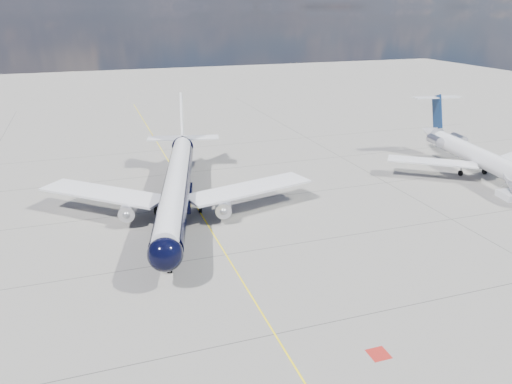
{
  "coord_description": "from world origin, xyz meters",
  "views": [
    {
      "loc": [
        -12.75,
        -37.32,
        25.55
      ],
      "look_at": [
        6.04,
        17.45,
        4.0
      ],
      "focal_mm": 35.0,
      "sensor_mm": 36.0,
      "label": 1
    }
  ],
  "objects": [
    {
      "name": "red_marking",
      "position": [
        6.8,
        -10.0,
        0.0
      ],
      "size": [
        1.6,
        1.6,
        0.01
      ],
      "primitive_type": "cube",
      "color": "maroon",
      "rests_on": "ground"
    },
    {
      "name": "main_airliner",
      "position": [
        -2.69,
        23.74,
        3.97
      ],
      "size": [
        35.38,
        43.74,
        12.8
      ],
      "rotation": [
        0.0,
        0.0,
        -0.24
      ],
      "color": "black",
      "rests_on": "ground"
    },
    {
      "name": "boarding_stair",
      "position": [
        42.76,
        13.46,
        0.65
      ],
      "size": [
        3.01,
        3.53,
        3.49
      ],
      "rotation": [
        0.0,
        0.0,
        -0.16
      ],
      "color": "silver",
      "rests_on": "ground"
    },
    {
      "name": "regional_jet",
      "position": [
        45.41,
        24.83,
        3.48
      ],
      "size": [
        28.04,
        32.49,
        11.02
      ],
      "rotation": [
        0.0,
        0.0,
        -0.15
      ],
      "color": "silver",
      "rests_on": "ground"
    },
    {
      "name": "taxiway_centerline",
      "position": [
        0.0,
        25.0,
        0.0
      ],
      "size": [
        0.16,
        160.0,
        0.01
      ],
      "primitive_type": "cube",
      "color": "yellow",
      "rests_on": "ground"
    },
    {
      "name": "ground",
      "position": [
        0.0,
        30.0,
        0.0
      ],
      "size": [
        320.0,
        320.0,
        0.0
      ],
      "primitive_type": "plane",
      "color": "gray",
      "rests_on": "ground"
    }
  ]
}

